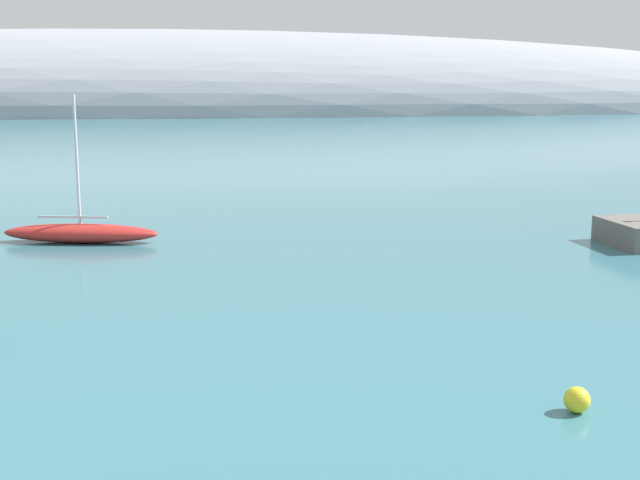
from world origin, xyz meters
TOP-DOWN VIEW (x-y plane):
  - distant_ridge at (-25.54, 206.39)m, footprint 385.02×70.21m
  - sailboat_red_end_of_line at (-13.93, 38.85)m, footprint 8.05×3.16m
  - mooring_buoy_yellow at (1.62, 14.46)m, footprint 0.66×0.66m

SIDE VIEW (x-z plane):
  - distant_ridge at x=-25.54m, z-range -19.25..19.25m
  - mooring_buoy_yellow at x=1.62m, z-range 0.00..0.66m
  - sailboat_red_end_of_line at x=-13.93m, z-range -3.17..4.19m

